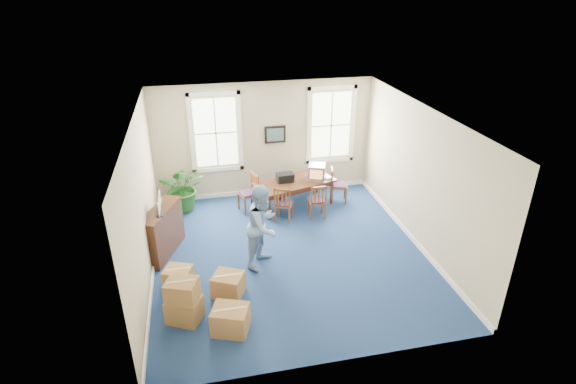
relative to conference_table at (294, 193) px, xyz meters
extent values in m
plane|color=navy|center=(-0.63, -2.27, -0.36)|extent=(6.50, 6.50, 0.00)
plane|color=white|center=(-0.63, -2.27, 2.84)|extent=(6.50, 6.50, 0.00)
plane|color=#B7AA89|center=(-0.63, 0.98, 1.24)|extent=(6.50, 0.00, 6.50)
plane|color=#B7AA89|center=(-0.63, -5.52, 1.24)|extent=(6.50, 0.00, 6.50)
plane|color=#B7AA89|center=(-3.63, -2.27, 1.24)|extent=(0.00, 6.50, 6.50)
plane|color=#B7AA89|center=(2.37, -2.27, 1.24)|extent=(0.00, 6.50, 6.50)
cube|color=white|center=(-0.63, 0.95, -0.30)|extent=(6.00, 0.04, 0.12)
cube|color=white|center=(-3.60, -2.27, -0.30)|extent=(0.04, 6.50, 0.12)
cube|color=white|center=(2.34, -2.27, -0.30)|extent=(0.04, 6.50, 0.12)
cube|color=white|center=(0.92, 0.00, 0.39)|extent=(0.23, 0.25, 0.05)
cube|color=black|center=(-0.24, 0.05, 0.47)|extent=(0.47, 0.32, 0.22)
imported|color=#799DC7|center=(-1.25, -2.50, 0.56)|extent=(1.10, 1.14, 1.85)
cube|color=#472616|center=(-3.38, -1.65, 0.19)|extent=(0.91, 1.46, 1.11)
imported|color=#1B4C18|center=(-2.90, 0.39, 0.28)|extent=(1.25, 1.11, 1.28)
camera|label=1|loc=(-2.46, -10.62, 5.32)|focal=28.00mm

